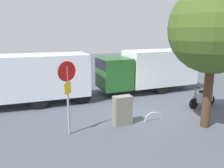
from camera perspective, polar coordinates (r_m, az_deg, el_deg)
name	(u,v)px	position (r m, az deg, el deg)	size (l,w,h in m)	color
ground_plane	(143,112)	(11.49, 7.78, -7.09)	(60.00, 60.00, 0.00)	#474B55
box_truck_near	(147,69)	(15.17, 8.74, 3.85)	(8.42, 2.28, 2.72)	black
box_truck_far	(25,77)	(13.00, -21.04, 1.61)	(8.50, 2.41, 2.73)	black
motorcycle	(203,97)	(12.97, 21.96, -3.17)	(1.81, 0.55, 1.20)	black
stop_sign	(67,87)	(8.64, -11.16, -0.68)	(0.71, 0.33, 2.88)	#9E9EA3
street_tree	(214,29)	(9.80, 24.32, 12.62)	(3.54, 3.54, 5.84)	#47301E
utility_cabinet	(122,110)	(9.79, 2.63, -6.65)	(0.79, 0.42, 1.27)	slate
bike_rack_hoop	(153,121)	(10.53, 10.30, -9.10)	(0.85, 0.85, 0.05)	#B7B7BC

